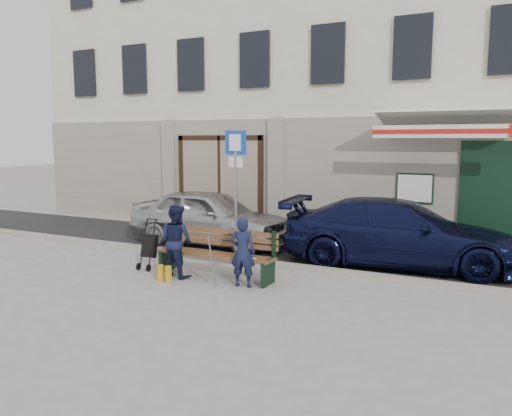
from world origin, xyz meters
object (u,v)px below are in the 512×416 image
Objects in this scene: parking_sign at (236,173)px; woman at (176,241)px; stroller at (149,247)px; car_navy at (399,233)px; man at (243,252)px; bench at (213,254)px; car_silver at (209,217)px.

parking_sign is 2.01× the size of woman.
parking_sign is at bearing 49.54° from stroller.
car_navy is 4.73× the size of stroller.
stroller is at bearing -18.57° from man.
bench is 1.71× the size of woman.
parking_sign is 2.44m from stroller.
parking_sign is at bearing -127.01° from car_silver.
woman is at bearing -156.91° from bench.
car_silver is at bearing -61.32° from man.
car_navy is 3.81× the size of man.
man is 1.24× the size of stroller.
stroller is at bearing -5.41° from woman.
woman is at bearing -94.71° from parking_sign.
stroller is at bearing -121.28° from parking_sign.
man is (1.15, -1.85, -1.27)m from parking_sign.
bench is (0.36, -1.55, -1.45)m from parking_sign.
stroller is at bearing -178.48° from bench.
woman is (1.02, -2.84, -0.00)m from car_silver.
car_navy is at bearing -90.55° from car_silver.
car_navy is 4.58m from woman.
parking_sign is at bearing -88.95° from woman.
parking_sign is 2.23× the size of man.
car_silver is 2.95× the size of woman.
man is 1.45m from woman.
car_navy is 1.71× the size of parking_sign.
car_navy is at bearing -140.67° from man.
woman is at bearing 121.25° from car_navy.
man is at bearing 135.74° from car_navy.
woman is (-0.30, -1.83, -1.20)m from parking_sign.
man is 2.32m from stroller.
parking_sign reaches higher than bench.
man reaches higher than stroller.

